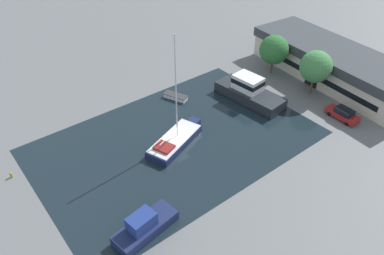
# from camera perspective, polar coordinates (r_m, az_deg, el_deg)

# --- Properties ---
(ground_plane) EXTENTS (440.00, 440.00, 0.00)m
(ground_plane) POSITION_cam_1_polar(r_m,az_deg,el_deg) (48.98, -2.44, -2.10)
(ground_plane) COLOR slate
(water_canal) EXTENTS (23.24, 35.44, 0.01)m
(water_canal) POSITION_cam_1_polar(r_m,az_deg,el_deg) (48.98, -2.44, -2.10)
(water_canal) COLOR black
(water_canal) RESTS_ON ground
(warehouse_building) EXTENTS (29.15, 12.26, 5.10)m
(warehouse_building) POSITION_cam_1_polar(r_m,az_deg,el_deg) (65.69, 20.76, 9.07)
(warehouse_building) COLOR beige
(warehouse_building) RESTS_ON ground
(quay_tree_near_building) EXTENTS (4.79, 4.79, 6.60)m
(quay_tree_near_building) POSITION_cam_1_polar(r_m,az_deg,el_deg) (63.81, 12.38, 11.49)
(quay_tree_near_building) COLOR brown
(quay_tree_near_building) RESTS_ON ground
(quay_tree_by_water) EXTENTS (4.80, 4.80, 7.09)m
(quay_tree_by_water) POSITION_cam_1_polar(r_m,az_deg,el_deg) (59.09, 18.35, 8.79)
(quay_tree_by_water) COLOR brown
(quay_tree_by_water) RESTS_ON ground
(parked_car) EXTENTS (4.75, 2.04, 1.66)m
(parked_car) POSITION_cam_1_polar(r_m,az_deg,el_deg) (56.61, 22.00, 1.97)
(parked_car) COLOR maroon
(parked_car) RESTS_ON ground
(sailboat_moored) EXTENTS (5.89, 9.86, 14.87)m
(sailboat_moored) POSITION_cam_1_polar(r_m,az_deg,el_deg) (48.19, -2.54, -1.89)
(sailboat_moored) COLOR #19234C
(sailboat_moored) RESTS_ON water_canal
(motor_cruiser) EXTENTS (11.31, 5.10, 3.79)m
(motor_cruiser) POSITION_cam_1_polar(r_m,az_deg,el_deg) (57.01, 8.67, 5.42)
(motor_cruiser) COLOR #23282D
(motor_cruiser) RESTS_ON water_canal
(small_dinghy) EXTENTS (3.99, 2.70, 0.67)m
(small_dinghy) POSITION_cam_1_polar(r_m,az_deg,el_deg) (57.19, -2.52, 4.74)
(small_dinghy) COLOR white
(small_dinghy) RESTS_ON water_canal
(cabin_boat) EXTENTS (3.53, 7.10, 2.65)m
(cabin_boat) POSITION_cam_1_polar(r_m,az_deg,el_deg) (38.42, -7.23, -14.68)
(cabin_boat) COLOR #19234C
(cabin_boat) RESTS_ON water_canal
(mooring_bollard) EXTENTS (0.30, 0.30, 0.71)m
(mooring_bollard) POSITION_cam_1_polar(r_m,az_deg,el_deg) (48.52, -25.86, -6.51)
(mooring_bollard) COLOR olive
(mooring_bollard) RESTS_ON ground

